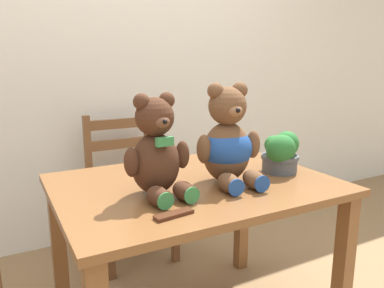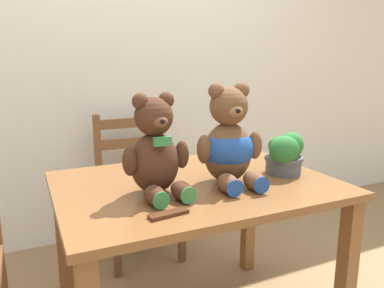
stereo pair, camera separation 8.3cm
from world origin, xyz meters
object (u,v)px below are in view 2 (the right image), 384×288
teddy_bear_left (156,151)px  teddy_bear_right (229,144)px  potted_plant (285,154)px  wooden_chair_behind (136,185)px  chocolate_bar (169,214)px

teddy_bear_left → teddy_bear_right: teddy_bear_right is taller
potted_plant → teddy_bear_left: bearing=-179.7°
teddy_bear_right → potted_plant: (0.28, -0.00, -0.07)m
wooden_chair_behind → teddy_bear_left: teddy_bear_left is taller
teddy_bear_left → potted_plant: bearing=176.6°
wooden_chair_behind → teddy_bear_left: 1.03m
teddy_bear_right → potted_plant: bearing=-174.5°
wooden_chair_behind → potted_plant: bearing=114.0°
chocolate_bar → teddy_bear_left: bearing=80.6°
teddy_bear_right → chocolate_bar: (-0.34, -0.22, -0.15)m
teddy_bear_left → teddy_bear_right: bearing=177.0°
teddy_bear_left → potted_plant: (0.59, 0.00, -0.07)m
wooden_chair_behind → chocolate_bar: size_ratio=6.51×
potted_plant → chocolate_bar: (-0.62, -0.22, -0.08)m
teddy_bear_right → potted_plant: size_ratio=2.15×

